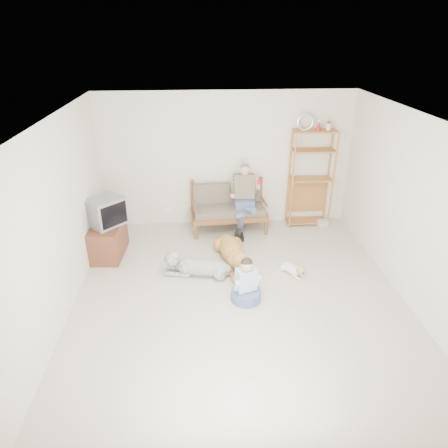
{
  "coord_description": "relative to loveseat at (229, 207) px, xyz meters",
  "views": [
    {
      "loc": [
        -0.59,
        -4.92,
        3.74
      ],
      "look_at": [
        -0.17,
        1.0,
        0.8
      ],
      "focal_mm": 32.0,
      "sensor_mm": 36.0,
      "label": 1
    }
  ],
  "objects": [
    {
      "name": "crt_tv",
      "position": [
        -2.22,
        -0.86,
        0.36
      ],
      "size": [
        0.75,
        0.75,
        0.49
      ],
      "rotation": [
        0.0,
        0.0,
        -0.78
      ],
      "color": "slate",
      "rests_on": "tv_stand"
    },
    {
      "name": "etagere",
      "position": [
        1.67,
        0.14,
        0.53
      ],
      "size": [
        0.88,
        0.38,
        2.29
      ],
      "color": "#A56934",
      "rests_on": "ground"
    },
    {
      "name": "man",
      "position": [
        0.28,
        -0.22,
        0.15
      ],
      "size": [
        0.53,
        0.76,
        1.22
      ],
      "color": "#4B5A8A",
      "rests_on": "loveseat"
    },
    {
      "name": "ceiling",
      "position": [
        -0.02,
        -2.41,
        2.21
      ],
      "size": [
        5.5,
        5.5,
        0.0
      ],
      "primitive_type": "plane",
      "rotation": [
        3.14,
        0.0,
        0.0
      ],
      "color": "white",
      "rests_on": "ground"
    },
    {
      "name": "wall_right",
      "position": [
        2.48,
        -2.41,
        0.86
      ],
      "size": [
        0.0,
        5.5,
        5.5
      ],
      "primitive_type": "plane",
      "rotation": [
        1.57,
        0.0,
        -1.57
      ],
      "color": "beige",
      "rests_on": "ground"
    },
    {
      "name": "loveseat",
      "position": [
        0.0,
        0.0,
        0.0
      ],
      "size": [
        1.54,
        0.8,
        0.95
      ],
      "rotation": [
        0.0,
        0.0,
        0.07
      ],
      "color": "brown",
      "rests_on": "ground"
    },
    {
      "name": "terrier",
      "position": [
        0.95,
        -1.78,
        -0.39
      ],
      "size": [
        0.39,
        0.52,
        0.23
      ],
      "rotation": [
        0.0,
        0.0,
        0.59
      ],
      "color": "silver",
      "rests_on": "ground"
    },
    {
      "name": "child",
      "position": [
        0.07,
        -2.4,
        -0.22
      ],
      "size": [
        0.46,
        0.46,
        0.73
      ],
      "rotation": [
        0.0,
        0.0,
        0.33
      ],
      "color": "#4B5A8A",
      "rests_on": "ground"
    },
    {
      "name": "wall_back",
      "position": [
        -0.02,
        0.34,
        0.86
      ],
      "size": [
        5.0,
        0.0,
        5.0
      ],
      "primitive_type": "plane",
      "rotation": [
        1.57,
        0.0,
        0.0
      ],
      "color": "beige",
      "rests_on": "ground"
    },
    {
      "name": "wall_front",
      "position": [
        -0.02,
        -5.16,
        0.86
      ],
      "size": [
        5.0,
        0.0,
        5.0
      ],
      "primitive_type": "plane",
      "rotation": [
        -1.57,
        0.0,
        0.0
      ],
      "color": "beige",
      "rests_on": "ground"
    },
    {
      "name": "floor",
      "position": [
        -0.02,
        -2.41,
        -0.49
      ],
      "size": [
        5.5,
        5.5,
        0.0
      ],
      "primitive_type": "plane",
      "color": "beige",
      "rests_on": "ground"
    },
    {
      "name": "golden_retriever",
      "position": [
        -0.02,
        -1.37,
        -0.29
      ],
      "size": [
        0.56,
        1.59,
        0.49
      ],
      "rotation": [
        0.0,
        0.0,
        0.15
      ],
      "color": "#AE823C",
      "rests_on": "ground"
    },
    {
      "name": "book_stack",
      "position": [
        1.97,
        -0.01,
        -0.42
      ],
      "size": [
        0.22,
        0.19,
        0.12
      ],
      "primitive_type": "cube",
      "rotation": [
        0.0,
        0.0,
        0.27
      ],
      "color": "white",
      "rests_on": "ground"
    },
    {
      "name": "tv_stand",
      "position": [
        -2.25,
        -0.9,
        -0.19
      ],
      "size": [
        0.56,
        0.93,
        0.6
      ],
      "rotation": [
        0.0,
        0.0,
        -0.07
      ],
      "color": "brown",
      "rests_on": "ground"
    },
    {
      "name": "shaggy_dog",
      "position": [
        -0.68,
        -1.67,
        -0.32
      ],
      "size": [
        1.38,
        0.48,
        0.41
      ],
      "rotation": [
        0.0,
        0.0,
        -1.74
      ],
      "color": "white",
      "rests_on": "ground"
    },
    {
      "name": "wall_outlet",
      "position": [
        -1.27,
        0.33,
        -0.19
      ],
      "size": [
        0.12,
        0.02,
        0.08
      ],
      "primitive_type": "cube",
      "color": "white",
      "rests_on": "ground"
    },
    {
      "name": "wall_left",
      "position": [
        -2.52,
        -2.41,
        0.86
      ],
      "size": [
        0.0,
        5.5,
        5.5
      ],
      "primitive_type": "plane",
      "rotation": [
        1.57,
        0.0,
        1.57
      ],
      "color": "beige",
      "rests_on": "ground"
    }
  ]
}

